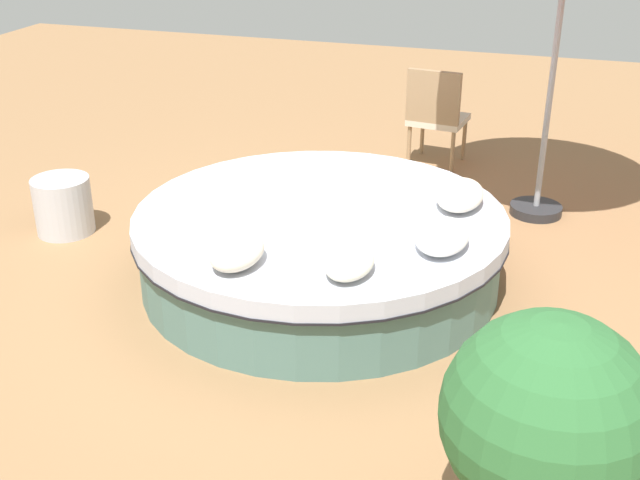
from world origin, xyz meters
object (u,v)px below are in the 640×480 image
at_px(round_bed, 320,246).
at_px(planter, 545,431).
at_px(throw_pillow_1, 350,262).
at_px(throw_pillow_3, 460,195).
at_px(side_table, 63,205).
at_px(throw_pillow_0, 237,252).
at_px(throw_pillow_2, 442,236).
at_px(patio_chair, 436,111).

distance_m(round_bed, planter, 2.73).
distance_m(throw_pillow_1, throw_pillow_3, 1.31).
bearing_deg(round_bed, throw_pillow_3, 114.53).
relative_size(round_bed, side_table, 5.67).
relative_size(throw_pillow_3, planter, 0.46).
relative_size(throw_pillow_0, throw_pillow_3, 0.84).
distance_m(throw_pillow_0, throw_pillow_3, 1.75).
relative_size(throw_pillow_2, side_table, 1.13).
bearing_deg(throw_pillow_1, round_bed, -151.50).
height_order(round_bed, patio_chair, patio_chair).
xyz_separation_m(round_bed, throw_pillow_1, (0.82, 0.44, 0.33)).
xyz_separation_m(throw_pillow_3, planter, (2.56, 0.73, 0.05)).
relative_size(throw_pillow_0, throw_pillow_2, 0.88).
xyz_separation_m(round_bed, planter, (2.14, 1.64, 0.39)).
relative_size(throw_pillow_2, planter, 0.44).
xyz_separation_m(throw_pillow_3, side_table, (0.24, -3.15, -0.39)).
bearing_deg(throw_pillow_3, throw_pillow_0, -40.76).
height_order(throw_pillow_1, side_table, throw_pillow_1).
xyz_separation_m(round_bed, side_table, (-0.18, -2.24, -0.05)).
xyz_separation_m(round_bed, patio_chair, (-2.63, 0.34, 0.28)).
xyz_separation_m(throw_pillow_1, side_table, (-0.99, -2.68, -0.38)).
bearing_deg(throw_pillow_1, throw_pillow_3, 159.30).
height_order(round_bed, throw_pillow_3, throw_pillow_3).
bearing_deg(round_bed, planter, 37.43).
distance_m(planter, side_table, 4.54).
xyz_separation_m(throw_pillow_0, throw_pillow_1, (-0.10, 0.68, -0.01)).
relative_size(throw_pillow_0, side_table, 0.99).
bearing_deg(throw_pillow_3, throw_pillow_1, -20.70).
bearing_deg(round_bed, throw_pillow_2, 71.51).
bearing_deg(round_bed, throw_pillow_0, -14.52).
xyz_separation_m(throw_pillow_1, throw_pillow_2, (-0.51, 0.46, 0.01)).
relative_size(round_bed, throw_pillow_1, 5.97).
xyz_separation_m(throw_pillow_1, patio_chair, (-3.45, -0.10, -0.05)).
relative_size(round_bed, planter, 2.22).
relative_size(throw_pillow_3, patio_chair, 0.56).
bearing_deg(patio_chair, throw_pillow_0, -92.24).
relative_size(throw_pillow_3, side_table, 1.18).
distance_m(round_bed, side_table, 2.25).
height_order(throw_pillow_0, side_table, throw_pillow_0).
height_order(round_bed, throw_pillow_1, throw_pillow_1).
bearing_deg(throw_pillow_3, patio_chair, -165.67).
bearing_deg(throw_pillow_0, patio_chair, 170.74).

